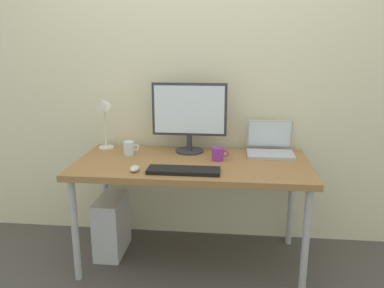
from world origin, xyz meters
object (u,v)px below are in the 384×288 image
Objects in this scene: laptop at (270,146)px; desk_lamp at (103,111)px; keyboard at (184,170)px; coffee_mug at (218,154)px; glass_cup at (129,148)px; computer_tower at (112,225)px; monitor at (189,114)px; mouse at (135,169)px; desk at (192,170)px.

laptop is 1.22m from desk_lamp.
coffee_mug reaches higher than keyboard.
keyboard is 3.98× the size of glass_cup.
laptop is 0.73m from keyboard.
keyboard is at bearing -26.13° from computer_tower.
monitor is 0.49m from glass_cup.
mouse is 0.21× the size of computer_tower.
coffee_mug is (0.21, -0.18, -0.24)m from monitor.
desk_lamp is 0.64m from mouse.
coffee_mug is at bearing -12.46° from desk_lamp.
coffee_mug is (0.83, -0.18, -0.25)m from desk_lamp.
desk_lamp reaches higher than mouse.
computer_tower is at bearing -151.78° from glass_cup.
computer_tower is (-1.11, -0.20, -0.57)m from laptop.
desk is 0.59m from laptop.
laptop reaches higher than coffee_mug.
desk_lamp is at bearing 167.54° from coffee_mug.
mouse is at bearing -150.51° from laptop.
glass_cup is 0.58m from computer_tower.
glass_cup is (-0.13, 0.36, 0.03)m from mouse.
desk_lamp is 0.89m from coffee_mug.
desk_lamp is 4.58× the size of mouse.
monitor is 4.74× the size of glass_cup.
desk is 3.48× the size of keyboard.
laptop reaches higher than mouse.
desk_lamp is at bearing 144.47° from keyboard.
mouse reaches higher than desk.
coffee_mug is (0.50, 0.28, 0.03)m from mouse.
coffee_mug is (-0.36, -0.20, -0.01)m from laptop.
mouse reaches higher than keyboard.
coffee_mug reaches higher than computer_tower.
mouse is at bearing -144.39° from desk.
desk is 3.65× the size of computer_tower.
monitor reaches higher than glass_cup.
desk is at bearing -79.52° from monitor.
monitor reaches higher than computer_tower.
desk_lamp reaches higher than computer_tower.
laptop is at bearing 40.48° from keyboard.
mouse is 0.65m from computer_tower.
desk_lamp reaches higher than glass_cup.
keyboard is 0.30m from mouse.
keyboard is at bearing -35.53° from desk_lamp.
keyboard is 0.55m from glass_cup.
laptop is 2.78× the size of coffee_mug.
laptop reaches higher than keyboard.
desk is at bearing 83.09° from keyboard.
glass_cup is at bearing -172.59° from laptop.
coffee_mug reaches higher than mouse.
glass_cup is at bearing 109.78° from mouse.
monitor is at bearing 15.09° from glass_cup.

